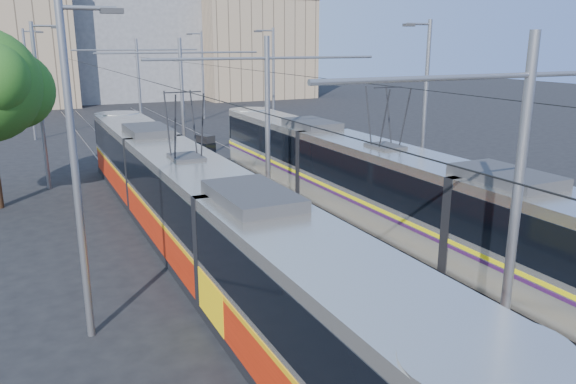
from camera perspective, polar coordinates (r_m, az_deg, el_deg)
ground at (r=15.99m, az=9.95°, el=-11.53°), size 160.00×160.00×0.00m
platform at (r=30.55m, az=-8.85°, el=1.72°), size 4.00×50.00×0.30m
tactile_strip_left at (r=30.14m, az=-11.50°, el=1.71°), size 0.70×50.00×0.01m
tactile_strip_right at (r=30.96m, az=-6.30°, el=2.28°), size 0.70×50.00×0.01m
rails at (r=30.58m, az=-8.84°, el=1.47°), size 8.71×70.00×0.03m
tram_left at (r=19.54m, az=-10.08°, el=-1.19°), size 2.43×29.19×5.50m
tram_right at (r=21.45m, az=9.67°, el=0.70°), size 2.43×28.84×5.50m
catenary at (r=27.16m, az=-7.42°, el=9.48°), size 9.20×70.00×7.00m
street_lamps at (r=33.73m, az=-11.18°, el=9.80°), size 15.18×38.22×8.00m
shelter at (r=29.34m, az=-8.35°, el=3.76°), size 0.88×1.12×2.17m
building_centre at (r=76.90m, az=-15.50°, el=15.80°), size 18.36×14.28×17.63m
building_right at (r=75.14m, az=-3.60°, el=14.40°), size 14.28×10.20×12.59m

